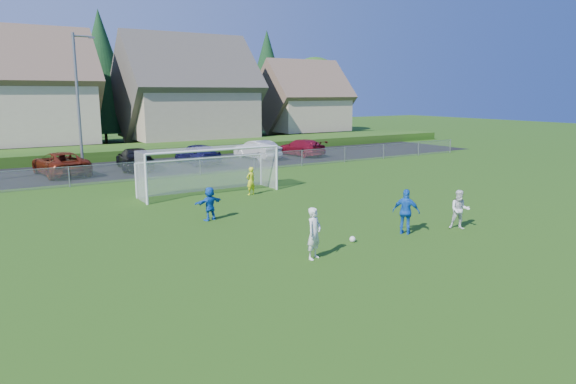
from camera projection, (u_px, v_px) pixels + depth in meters
The scene contains 19 objects.
ground at pixel (441, 288), 14.26m from camera, with size 160.00×160.00×0.00m, color #193D0C.
asphalt_lot at pixel (145, 167), 37.12m from camera, with size 60.00×60.00×0.00m, color black.
grass_embankment at pixel (118, 152), 43.28m from camera, with size 70.00×6.00×0.80m, color #1E420F.
soccer_ball at pixel (353, 239), 18.59m from camera, with size 0.22×0.22×0.22m, color white.
player_white_a at pixel (314, 233), 16.60m from camera, with size 0.62×0.41×1.71m, color silver.
player_white_b at pixel (460, 210), 20.25m from camera, with size 0.76×0.60×1.57m, color silver.
player_blue_a at pixel (406, 212), 19.54m from camera, with size 1.02×0.43×1.74m, color blue.
player_blue_b at pixel (210, 204), 21.69m from camera, with size 1.33×0.42×1.43m, color blue.
goalkeeper at pixel (251, 181), 27.08m from camera, with size 0.54×0.36×1.48m, color yellow.
car_c at pixel (60, 164), 33.51m from camera, with size 2.54×5.51×1.53m, color #5E1A0A.
car_d at pixel (135, 159), 36.01m from camera, with size 2.13×5.24×1.52m, color black.
car_e at pixel (197, 154), 38.50m from camera, with size 1.89×4.70×1.60m, color #131343.
car_f at pixel (257, 150), 41.64m from camera, with size 1.61×4.61×1.52m, color #B5B5B5.
car_g at pixel (301, 147), 43.82m from camera, with size 1.98×4.87×1.41m, color maroon.
soccer_goal at pixel (208, 163), 27.29m from camera, with size 7.42×1.90×2.50m.
chainlink_fence at pixel (171, 168), 32.43m from camera, with size 52.06×0.06×1.20m.
streetlight at pixel (79, 100), 32.63m from camera, with size 1.38×0.18×9.00m.
houses_row at pixel (115, 71), 49.19m from camera, with size 53.90×11.45×13.27m.
tree_row at pixel (91, 77), 54.00m from camera, with size 65.98×12.36×13.80m.
Camera 1 is at (-10.77, -9.16, 5.35)m, focal length 32.00 mm.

